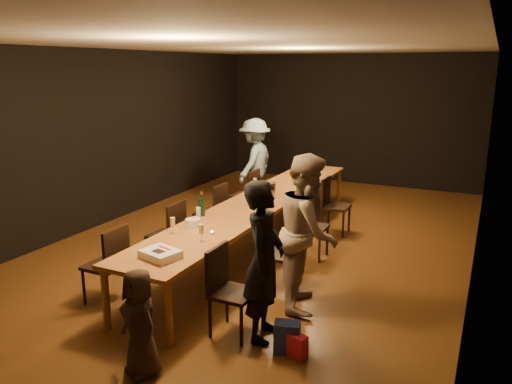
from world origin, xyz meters
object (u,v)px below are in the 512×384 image
at_px(chair_right_2, 312,226).
at_px(chair_left_3, 245,195).
at_px(woman_tan, 308,232).
at_px(ice_bucket, 269,190).
at_px(chair_left_2, 210,212).
at_px(chair_right_1, 279,254).
at_px(chair_right_0, 234,292).
at_px(chair_right_3, 336,206).
at_px(birthday_cake, 160,254).
at_px(plate_stack, 193,223).
at_px(man_blue, 255,162).
at_px(table, 259,204).
at_px(chair_left_1, 166,234).
at_px(child, 140,322).
at_px(woman_birthday, 264,261).
at_px(chair_left_0, 105,264).
at_px(champagne_bottle, 202,203).

xyz_separation_m(chair_right_2, chair_left_3, (-1.70, 1.20, 0.00)).
bearing_deg(chair_right_2, woman_tan, 17.25).
bearing_deg(ice_bucket, chair_left_2, -165.52).
bearing_deg(chair_right_1, chair_right_0, -0.00).
height_order(chair_right_3, ice_bucket, ice_bucket).
distance_m(birthday_cake, plate_stack, 1.07).
bearing_deg(man_blue, table, 26.46).
bearing_deg(chair_right_3, chair_left_3, -90.00).
relative_size(birthday_cake, plate_stack, 2.37).
bearing_deg(chair_right_0, chair_right_2, 180.00).
height_order(chair_left_1, chair_left_2, same).
height_order(child, plate_stack, child).
relative_size(chair_right_2, chair_right_3, 1.00).
bearing_deg(woman_birthday, chair_right_0, 95.59).
xyz_separation_m(chair_left_2, child, (1.27, -3.36, 0.04)).
xyz_separation_m(chair_right_3, chair_left_2, (-1.70, -1.20, 0.00)).
xyz_separation_m(chair_left_2, chair_left_3, (0.00, 1.20, 0.00)).
distance_m(chair_left_2, ice_bucket, 1.02).
xyz_separation_m(chair_right_3, woman_birthday, (0.30, -3.51, 0.36)).
relative_size(chair_left_0, chair_left_2, 1.00).
height_order(table, chair_right_2, chair_right_2).
relative_size(chair_left_2, woman_birthday, 0.56).
bearing_deg(chair_right_3, child, -5.35).
height_order(chair_right_1, chair_left_3, same).
bearing_deg(chair_left_2, chair_left_0, -180.00).
relative_size(chair_right_0, chair_left_2, 1.00).
relative_size(woman_tan, ice_bucket, 7.55).
height_order(woman_tan, child, woman_tan).
xyz_separation_m(chair_left_2, champagne_bottle, (0.49, -1.04, 0.46)).
xyz_separation_m(chair_right_3, man_blue, (-2.00, 1.04, 0.40)).
relative_size(woman_birthday, man_blue, 0.96).
bearing_deg(chair_right_3, man_blue, -117.54).
xyz_separation_m(chair_right_2, woman_tan, (0.45, -1.44, 0.43)).
bearing_deg(champagne_bottle, woman_birthday, -40.21).
xyz_separation_m(woman_tan, birthday_cake, (-1.24, -1.09, -0.10)).
distance_m(chair_left_0, woman_tan, 2.39).
relative_size(chair_left_1, chair_left_3, 1.00).
bearing_deg(chair_right_3, chair_left_2, -54.78).
relative_size(chair_right_2, chair_left_1, 1.00).
distance_m(chair_left_1, man_blue, 3.48).
distance_m(chair_left_2, birthday_cake, 2.71).
bearing_deg(child, chair_right_2, 107.04).
relative_size(chair_right_0, woman_birthday, 0.56).
height_order(chair_right_1, birthday_cake, chair_right_1).
bearing_deg(plate_stack, chair_right_2, 54.90).
relative_size(table, plate_stack, 31.80).
relative_size(chair_left_0, child, 0.93).
bearing_deg(child, birthday_cake, 138.15).
distance_m(chair_right_1, chair_left_0, 2.08).
height_order(chair_right_1, woman_birthday, woman_birthday).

